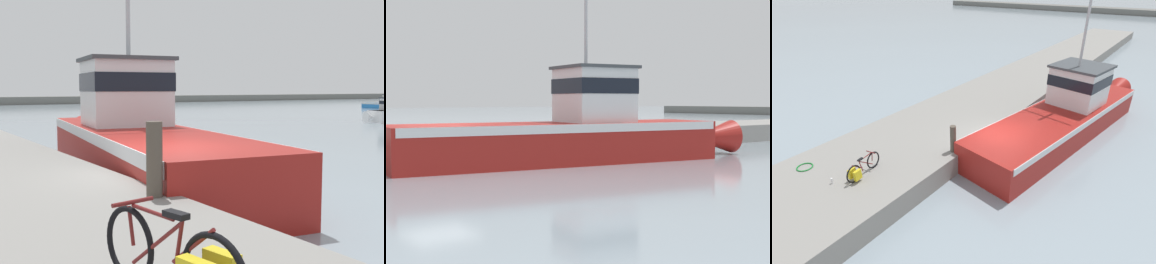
# 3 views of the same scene
# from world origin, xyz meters

# --- Properties ---
(ground_plane) EXTENTS (320.00, 320.00, 0.00)m
(ground_plane) POSITION_xyz_m (0.00, 0.00, 0.00)
(ground_plane) COLOR #84939E
(dock_pier) EXTENTS (5.74, 80.00, 0.97)m
(dock_pier) POSITION_xyz_m (-3.58, 0.00, 0.48)
(dock_pier) COLOR gray
(dock_pier) RESTS_ON ground_plane
(fishing_boat_main) EXTENTS (5.12, 15.34, 9.36)m
(fishing_boat_main) POSITION_xyz_m (1.70, 4.74, 1.20)
(fishing_boat_main) COLOR maroon
(fishing_boat_main) RESTS_ON ground_plane
(bicycle_touring) EXTENTS (0.62, 1.77, 0.78)m
(bicycle_touring) POSITION_xyz_m (-2.80, -5.51, 1.32)
(bicycle_touring) COLOR black
(bicycle_touring) RESTS_ON dock_pier
(mooring_post) EXTENTS (0.27, 0.27, 1.24)m
(mooring_post) POSITION_xyz_m (-1.11, -1.88, 1.59)
(mooring_post) COLOR #51473D
(mooring_post) RESTS_ON dock_pier
(hose_coil) EXTENTS (0.64, 0.64, 0.05)m
(hose_coil) POSITION_xyz_m (-5.20, -6.52, 0.99)
(hose_coil) COLOR #197A2D
(hose_coil) RESTS_ON dock_pier
(water_bottle_on_curb) EXTENTS (0.07, 0.07, 0.23)m
(water_bottle_on_curb) POSITION_xyz_m (-3.32, -6.46, 1.08)
(water_bottle_on_curb) COLOR silver
(water_bottle_on_curb) RESTS_ON dock_pier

